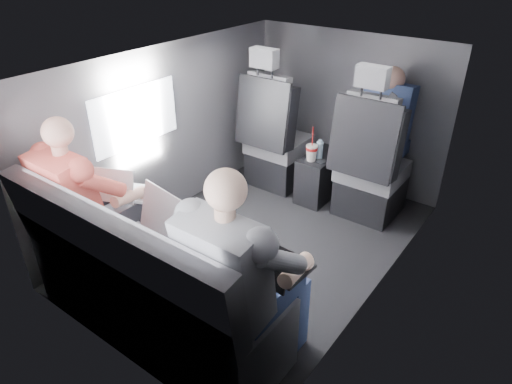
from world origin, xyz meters
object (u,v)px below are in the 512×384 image
Objects in this scene: passenger_front_right at (386,120)px; laptop_white at (124,190)px; laptop_silver at (180,221)px; laptop_black at (271,262)px; center_console at (320,176)px; front_seat_left at (275,144)px; water_bottle at (320,150)px; passenger_rear_right at (243,276)px; passenger_rear_left at (90,203)px; soda_cup at (312,152)px; rear_bench at (149,289)px; front_seat_right at (369,171)px.

laptop_white is at bearing -117.15° from passenger_front_right.
laptop_silver is 0.61m from laptop_black.
laptop_white is at bearing -107.54° from center_console.
water_bottle is at bearing -2.67° from front_seat_left.
passenger_rear_right is (0.59, -1.79, 0.16)m from water_bottle.
passenger_rear_left is (-0.60, -0.16, -0.02)m from laptop_silver.
passenger_front_right reaches higher than soda_cup.
laptop_silver reaches higher than soda_cup.
front_seat_left reaches higher than laptop_black.
front_seat_left is at bearing 103.31° from rear_bench.
soda_cup is 0.24× the size of passenger_rear_right.
front_seat_left is 0.45m from soda_cup.
laptop_black is at bearing -2.49° from laptop_white.
soda_cup is 0.78× the size of laptop_white.
front_seat_left is 2.10m from passenger_rear_right.
water_bottle is at bearing 111.31° from laptop_black.
center_console is 0.39× the size of passenger_rear_right.
laptop_silver is 0.59m from passenger_rear_right.
laptop_black is 1.92m from passenger_front_right.
front_seat_right is 0.79× the size of rear_bench.
center_console is 1.99m from passenger_rear_right.
soda_cup is at bearing -110.73° from water_bottle.
center_console is at bearing 107.87° from passenger_rear_right.
passenger_rear_right is 1.68× the size of passenger_front_right.
laptop_black is at bearing -69.15° from center_console.
passenger_rear_right is at bearing -0.03° from passenger_rear_left.
laptop_black is at bearing 73.65° from passenger_rear_right.
water_bottle is (0.01, 1.88, 0.17)m from rear_bench.
center_console is at bearing 91.03° from laptop_silver.
laptop_silver is at bearing -88.97° from center_console.
passenger_rear_right is at bearing -59.94° from front_seat_left.
laptop_white is 0.32× the size of passenger_rear_left.
rear_bench is at bearing -89.32° from soda_cup.
center_console is 1.10× the size of laptop_silver.
rear_bench reaches higher than laptop_white.
front_seat_right is 2.09m from passenger_rear_left.
rear_bench is 0.42m from laptop_silver.
front_seat_left reaches higher than passenger_rear_right.
passenger_rear_right is (0.60, 0.10, 0.32)m from rear_bench.
front_seat_left is at bearing 106.23° from laptop_silver.
front_seat_left reaches higher than water_bottle.
front_seat_right is 0.45m from water_bottle.
soda_cup is at bearing -13.21° from front_seat_left.
water_bottle is at bearing 69.27° from soda_cup.
center_console is 1.94m from rear_bench.
passenger_front_right is (0.88, 0.26, 0.34)m from front_seat_left.
front_seat_right is 2.91× the size of laptop_silver.
front_seat_right is at bearing 96.67° from laptop_black.
laptop_white is at bearing 177.51° from laptop_black.
soda_cup is 1.69m from laptop_black.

